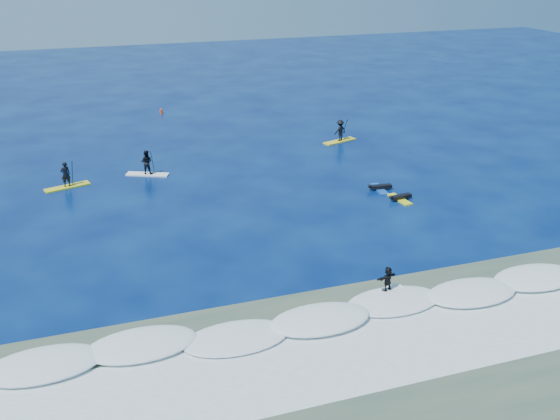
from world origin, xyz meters
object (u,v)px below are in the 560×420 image
object	(u,v)px
prone_paddler_far	(380,188)
wave_surfer	(388,281)
prone_paddler_near	(400,198)
sup_paddler_left	(66,178)
marker_buoy	(161,111)
sup_paddler_right	(340,132)
sup_paddler_center	(147,164)

from	to	relation	value
prone_paddler_far	wave_surfer	size ratio (longest dim) A/B	1.15
wave_surfer	prone_paddler_near	bearing A→B (deg)	43.86
prone_paddler_far	sup_paddler_left	bearing A→B (deg)	76.17
prone_paddler_near	marker_buoy	size ratio (longest dim) A/B	3.32
prone_paddler_near	sup_paddler_right	bearing A→B (deg)	-13.40
prone_paddler_far	prone_paddler_near	bearing A→B (deg)	-162.76
wave_surfer	marker_buoy	distance (m)	39.87
prone_paddler_far	marker_buoy	size ratio (longest dim) A/B	3.37
sup_paddler_center	prone_paddler_far	bearing A→B (deg)	-4.41
prone_paddler_near	wave_surfer	xyz separation A→B (m)	(-6.69, -10.89, 0.63)
sup_paddler_left	prone_paddler_near	distance (m)	23.51
sup_paddler_left	sup_paddler_right	bearing A→B (deg)	-6.86
marker_buoy	sup_paddler_center	bearing A→B (deg)	-101.81
sup_paddler_center	sup_paddler_right	xyz separation A→B (m)	(17.23, 3.33, 0.04)
prone_paddler_far	wave_surfer	bearing A→B (deg)	160.32
prone_paddler_far	marker_buoy	xyz separation A→B (m)	(-11.40, 26.48, 0.13)
sup_paddler_right	marker_buoy	distance (m)	19.99
wave_surfer	sup_paddler_left	bearing A→B (deg)	111.00
sup_paddler_right	marker_buoy	bearing A→B (deg)	114.01
sup_paddler_center	wave_surfer	size ratio (longest dim) A/B	1.64
sup_paddler_center	wave_surfer	xyz separation A→B (m)	(8.94, -21.43, -0.05)
wave_surfer	marker_buoy	bearing A→B (deg)	82.83
sup_paddler_center	marker_buoy	size ratio (longest dim) A/B	4.81
prone_paddler_near	prone_paddler_far	xyz separation A→B (m)	(-0.43, 2.17, 0.00)
sup_paddler_right	sup_paddler_left	bearing A→B (deg)	172.00
sup_paddler_right	wave_surfer	size ratio (longest dim) A/B	1.68
sup_paddler_right	marker_buoy	xyz separation A→B (m)	(-13.44, 14.78, -0.58)
marker_buoy	sup_paddler_right	bearing A→B (deg)	-47.71
sup_paddler_center	sup_paddler_right	bearing A→B (deg)	35.38
prone_paddler_near	marker_buoy	distance (m)	31.00
sup_paddler_left	wave_surfer	world-z (taller)	sup_paddler_left
sup_paddler_center	sup_paddler_left	bearing A→B (deg)	-147.24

